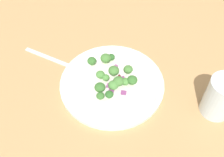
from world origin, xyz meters
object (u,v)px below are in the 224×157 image
at_px(plate, 112,83).
at_px(broccoli_floret_2, 106,78).
at_px(broccoli_floret_0, 128,69).
at_px(water_glass, 221,97).
at_px(broccoli_floret_1, 119,81).
at_px(fork, 56,60).

bearing_deg(plate, broccoli_floret_2, -125.69).
distance_m(broccoli_floret_0, water_glass, 0.23).
xyz_separation_m(broccoli_floret_1, fork, (-0.16, -0.13, -0.03)).
bearing_deg(water_glass, broccoli_floret_1, -127.73).
bearing_deg(broccoli_floret_2, broccoli_floret_0, 91.49).
xyz_separation_m(broccoli_floret_1, water_glass, (0.15, 0.19, 0.02)).
distance_m(plate, broccoli_floret_0, 0.06).
height_order(broccoli_floret_1, broccoli_floret_2, broccoli_floret_1).
height_order(plate, broccoli_floret_2, broccoli_floret_2).
bearing_deg(fork, plate, 39.43).
height_order(broccoli_floret_2, fork, broccoli_floret_2).
relative_size(broccoli_floret_1, water_glass, 0.27).
relative_size(broccoli_floret_1, fork, 0.19).
relative_size(plate, broccoli_floret_1, 9.40).
xyz_separation_m(broccoli_floret_1, broccoli_floret_2, (-0.03, -0.02, -0.00)).
relative_size(broccoli_floret_0, broccoli_floret_2, 1.27).
bearing_deg(broccoli_floret_0, water_glass, 41.02).
bearing_deg(broccoli_floret_0, plate, -78.08).
bearing_deg(water_glass, broccoli_floret_2, -128.96).
distance_m(broccoli_floret_1, water_glass, 0.24).
distance_m(broccoli_floret_0, broccoli_floret_1, 0.05).
height_order(broccoli_floret_0, broccoli_floret_1, broccoli_floret_1).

